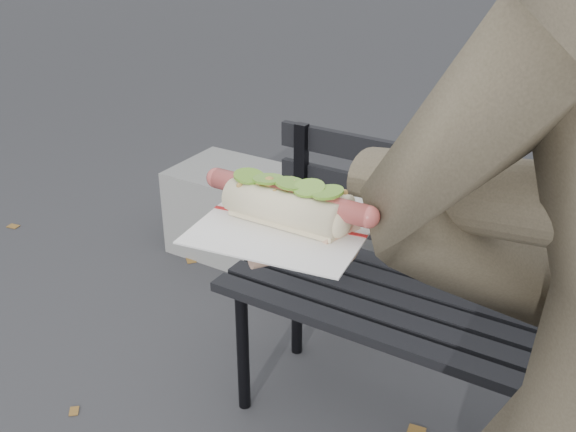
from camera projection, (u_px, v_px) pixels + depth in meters
name	position (u px, v px, depth m)	size (l,w,h in m)	color
park_bench	(481.00, 296.00, 1.89)	(1.50, 0.44, 0.88)	black
concrete_block	(297.00, 228.00, 2.96)	(1.20, 0.40, 0.40)	slate
held_hotdog	(481.00, 209.00, 0.71)	(0.64, 0.31, 0.20)	#423A2C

